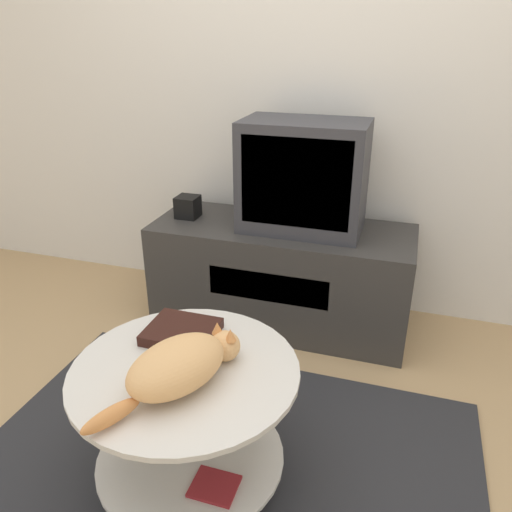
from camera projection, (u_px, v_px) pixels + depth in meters
ground_plane at (205, 505)px, 1.67m from camera, size 12.00×12.00×0.00m
wall_back at (316, 63)px, 2.48m from camera, size 8.00×0.05×2.60m
rug at (205, 503)px, 1.67m from camera, size 1.81×1.56×0.02m
tv_stand at (281, 275)px, 2.63m from camera, size 1.32×0.51×0.54m
tv at (303, 176)px, 2.39m from camera, size 0.59×0.36×0.53m
speaker at (188, 207)px, 2.63m from camera, size 0.11×0.11×0.11m
coffee_table at (188, 412)px, 1.62m from camera, size 0.72×0.72×0.48m
dvd_box at (182, 332)px, 1.69m from camera, size 0.23×0.20×0.04m
cat at (180, 365)px, 1.44m from camera, size 0.32×0.50×0.15m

